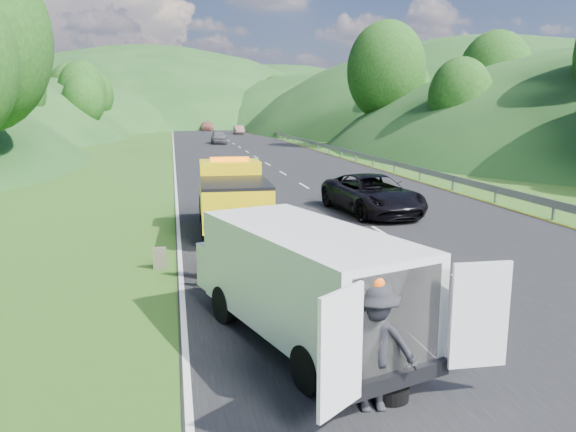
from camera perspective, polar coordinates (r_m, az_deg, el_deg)
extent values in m
plane|color=#38661E|center=(14.91, 4.44, -5.71)|extent=(320.00, 320.00, 0.00)
cube|color=black|center=(54.33, -4.18, 6.52)|extent=(14.00, 200.00, 0.02)
cube|color=gray|center=(67.87, 0.60, 7.45)|extent=(0.06, 140.00, 1.52)
cylinder|color=black|center=(21.41, -8.52, 0.73)|extent=(0.38, 1.00, 0.99)
cylinder|color=black|center=(21.52, -3.49, 0.89)|extent=(0.38, 1.00, 0.99)
cylinder|color=black|center=(17.52, -8.24, -1.57)|extent=(0.38, 1.00, 0.99)
cylinder|color=black|center=(17.66, -2.12, -1.36)|extent=(0.38, 1.00, 0.99)
cube|color=yellow|center=(20.47, -5.90, 2.99)|extent=(2.19, 1.66, 1.88)
cube|color=yellow|center=(18.31, -5.42, 1.26)|extent=(2.30, 3.45, 1.29)
cube|color=black|center=(18.20, -5.46, 3.41)|extent=(2.30, 3.45, 0.10)
cube|color=black|center=(21.72, -6.08, 2.00)|extent=(2.02, 1.26, 0.69)
cube|color=black|center=(22.34, -6.16, 1.73)|extent=(2.09, 0.27, 0.50)
cube|color=yellow|center=(21.98, -6.17, 3.80)|extent=(2.01, 0.85, 1.08)
cube|color=orange|center=(20.35, -5.96, 5.76)|extent=(1.40, 0.30, 0.16)
cube|color=black|center=(21.11, -6.04, 4.18)|extent=(1.89, 0.15, 0.89)
cylinder|color=black|center=(11.50, -6.37, -8.91)|extent=(0.51, 0.81, 0.76)
cylinder|color=black|center=(12.23, 1.09, -7.60)|extent=(0.51, 0.81, 0.76)
cylinder|color=black|center=(8.84, 2.26, -15.23)|extent=(0.51, 0.81, 0.76)
cylinder|color=black|center=(9.77, 11.06, -12.77)|extent=(0.51, 0.81, 0.76)
cube|color=silver|center=(10.13, 1.88, -6.22)|extent=(3.39, 5.32, 1.76)
cube|color=silver|center=(12.46, -4.44, -4.76)|extent=(2.08, 1.40, 0.95)
cube|color=black|center=(12.10, -4.11, -1.50)|extent=(1.78, 0.85, 0.79)
cube|color=black|center=(8.27, 10.83, -10.47)|extent=(1.57, 0.59, 1.52)
cube|color=silver|center=(7.26, 5.38, -13.49)|extent=(0.75, 0.60, 1.62)
cube|color=silver|center=(8.81, 18.91, -9.52)|extent=(0.91, 0.09, 1.62)
cube|color=black|center=(8.56, 11.04, -16.01)|extent=(1.86, 0.72, 0.24)
imported|color=silver|center=(14.42, -7.83, -6.36)|extent=(0.41, 0.55, 1.47)
imported|color=tan|center=(13.59, -7.03, -7.44)|extent=(0.65, 0.63, 1.05)
imported|color=black|center=(8.63, 8.59, -18.90)|extent=(1.31, 0.86, 1.90)
cube|color=#54513F|center=(15.54, -12.90, -4.17)|extent=(0.35, 0.20, 0.57)
cylinder|color=black|center=(8.94, 10.23, -17.83)|extent=(0.58, 0.58, 0.20)
imported|color=black|center=(23.15, 8.50, 0.26)|extent=(3.17, 5.85, 1.56)
imported|color=#57555B|center=(66.45, -7.03, 7.29)|extent=(1.72, 4.28, 1.46)
imported|color=brown|center=(89.20, -5.00, 8.28)|extent=(1.41, 4.04, 1.33)
imported|color=#97544B|center=(103.14, -8.20, 8.58)|extent=(2.23, 5.48, 1.59)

